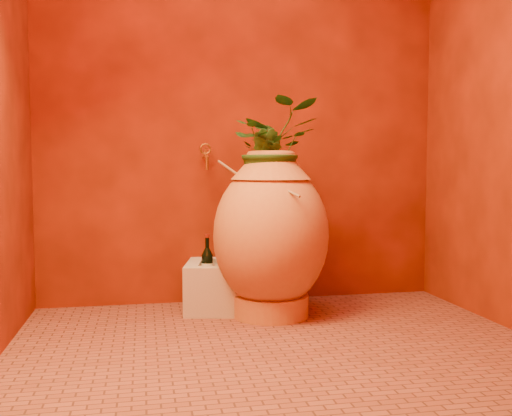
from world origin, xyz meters
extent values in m
plane|color=brown|center=(0.00, 0.00, 0.00)|extent=(2.50, 2.50, 0.00)
cube|color=#511404|center=(0.00, 1.00, 1.25)|extent=(2.50, 0.02, 2.50)
cylinder|color=#BA7334|center=(0.09, 0.57, 0.06)|extent=(0.54, 0.54, 0.12)
ellipsoid|color=#BA7334|center=(0.09, 0.57, 0.46)|extent=(0.83, 0.83, 0.81)
cone|color=#BA7334|center=(0.09, 0.57, 0.83)|extent=(0.57, 0.57, 0.12)
torus|color=#BA7334|center=(0.09, 0.57, 0.91)|extent=(0.35, 0.35, 0.05)
cylinder|color=olive|center=(0.01, 0.52, 0.72)|extent=(0.43, 0.23, 0.32)
cylinder|color=olive|center=(0.07, 0.45, 0.76)|extent=(0.21, 0.40, 0.14)
cylinder|color=olive|center=(0.19, 0.49, 0.77)|extent=(0.10, 0.34, 0.24)
cube|color=#BCB09C|center=(-0.07, 0.75, 0.13)|extent=(0.67, 0.52, 0.25)
cube|color=#BCB09C|center=(-0.07, 0.92, 0.27)|extent=(0.61, 0.20, 0.03)
cube|color=#BCB09C|center=(-0.07, 0.58, 0.27)|extent=(0.61, 0.20, 0.03)
cube|color=#BCB09C|center=(-0.33, 0.75, 0.27)|extent=(0.13, 0.26, 0.03)
cube|color=#BCB09C|center=(0.19, 0.75, 0.27)|extent=(0.13, 0.26, 0.03)
cylinder|color=black|center=(0.04, 0.83, 0.24)|extent=(0.07, 0.07, 0.17)
cone|color=black|center=(0.04, 0.83, 0.34)|extent=(0.07, 0.07, 0.05)
cylinder|color=black|center=(0.04, 0.83, 0.40)|extent=(0.02, 0.02, 0.06)
cylinder|color=maroon|center=(0.04, 0.83, 0.44)|extent=(0.03, 0.03, 0.02)
cylinder|color=silver|center=(0.04, 0.83, 0.24)|extent=(0.07, 0.07, 0.07)
cylinder|color=black|center=(-0.24, 0.82, 0.24)|extent=(0.07, 0.07, 0.16)
cone|color=black|center=(-0.24, 0.82, 0.34)|extent=(0.07, 0.07, 0.05)
cylinder|color=black|center=(-0.24, 0.82, 0.39)|extent=(0.02, 0.02, 0.06)
cylinder|color=maroon|center=(-0.24, 0.82, 0.44)|extent=(0.03, 0.03, 0.02)
cylinder|color=silver|center=(-0.24, 0.82, 0.24)|extent=(0.07, 0.07, 0.07)
cylinder|color=black|center=(-0.02, 0.74, 0.24)|extent=(0.07, 0.07, 0.17)
cone|color=black|center=(-0.02, 0.74, 0.35)|extent=(0.07, 0.07, 0.05)
cylinder|color=black|center=(-0.02, 0.74, 0.41)|extent=(0.02, 0.02, 0.07)
cylinder|color=maroon|center=(-0.02, 0.74, 0.45)|extent=(0.03, 0.03, 0.02)
cylinder|color=silver|center=(-0.02, 0.74, 0.24)|extent=(0.08, 0.08, 0.08)
cylinder|color=olive|center=(-0.24, 0.93, 0.90)|extent=(0.02, 0.14, 0.02)
cylinder|color=olive|center=(-0.24, 0.86, 0.86)|extent=(0.02, 0.02, 0.08)
torus|color=olive|center=(-0.24, 0.93, 0.95)|extent=(0.07, 0.01, 0.07)
cylinder|color=olive|center=(-0.24, 0.93, 0.93)|extent=(0.01, 0.01, 0.05)
imported|color=#1E4619|center=(0.10, 0.60, 0.95)|extent=(0.52, 0.47, 0.53)
imported|color=#1E4619|center=(0.04, 0.53, 0.87)|extent=(0.25, 0.24, 0.35)
camera|label=1|loc=(-0.61, -2.53, 0.83)|focal=40.00mm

